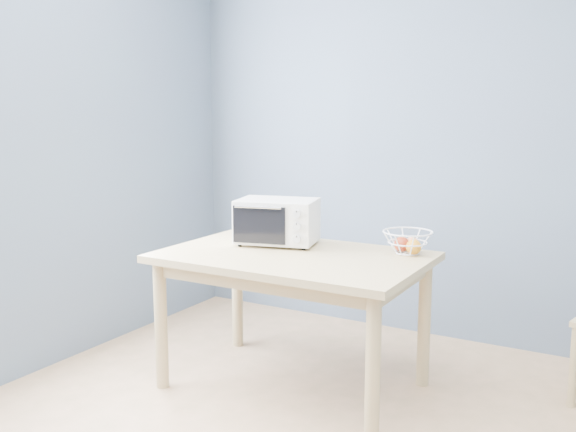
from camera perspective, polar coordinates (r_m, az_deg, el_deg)
The scene contains 4 objects.
room at distance 2.17m, azimuth 0.60°, elevation 3.80°, with size 4.01×4.51×2.61m.
dining_table at distance 3.48m, azimuth 0.46°, elevation -5.00°, with size 1.40×0.90×0.75m.
toaster_oven at distance 3.68m, azimuth -1.24°, elevation -0.41°, with size 0.50×0.42×0.26m.
fruit_basket at distance 3.50m, azimuth 10.64°, elevation -2.30°, with size 0.32×0.32×0.12m.
Camera 1 is at (1.05, -1.89, 1.51)m, focal length 40.00 mm.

